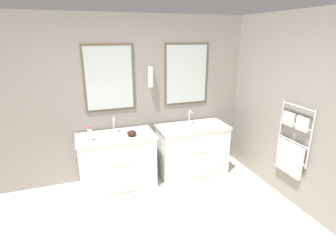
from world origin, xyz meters
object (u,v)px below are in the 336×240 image
vanity_left (118,162)px  toiletry_bottle (90,134)px  vanity_right (193,150)px  amenity_bowl (132,133)px

vanity_left → toiletry_bottle: size_ratio=5.70×
vanity_right → vanity_left: bearing=180.0°
vanity_left → vanity_right: (1.27, 0.00, 0.00)m
vanity_left → vanity_right: same height
amenity_bowl → vanity_right: bearing=3.9°
vanity_right → amenity_bowl: amenity_bowl is taller
vanity_left → amenity_bowl: amenity_bowl is taller
vanity_right → toiletry_bottle: size_ratio=5.70×
vanity_left → amenity_bowl: (0.22, -0.07, 0.46)m
vanity_right → amenity_bowl: 1.14m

